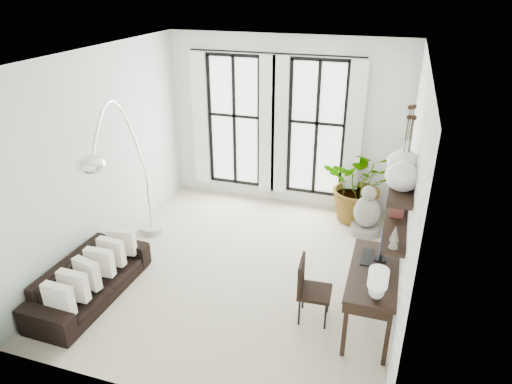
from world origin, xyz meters
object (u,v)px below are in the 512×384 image
at_px(arc_lamp, 118,139).
at_px(desk, 373,277).
at_px(sofa, 90,279).
at_px(desk_chair, 309,286).
at_px(buddha, 366,214).
at_px(plant, 360,184).

bearing_deg(arc_lamp, desk, -6.28).
distance_m(sofa, desk_chair, 3.02).
distance_m(sofa, arc_lamp, 1.99).
relative_size(sofa, desk, 1.39).
xyz_separation_m(desk, buddha, (-0.26, 2.39, -0.38)).
height_order(sofa, buddha, buddha).
relative_size(sofa, buddha, 2.15).
bearing_deg(desk, buddha, 96.15).
bearing_deg(buddha, desk_chair, -101.79).
xyz_separation_m(plant, buddha, (0.19, -0.48, -0.34)).
bearing_deg(plant, arc_lamp, -142.33).
relative_size(sofa, desk_chair, 2.20).
xyz_separation_m(sofa, plant, (3.30, 3.42, 0.43)).
height_order(desk_chair, arc_lamp, arc_lamp).
bearing_deg(buddha, plant, 111.12).
distance_m(desk, buddha, 2.43).
relative_size(plant, buddha, 1.58).
height_order(desk, desk_chair, desk).
bearing_deg(plant, desk_chair, -96.32).
height_order(sofa, arc_lamp, arc_lamp).
bearing_deg(sofa, arc_lamp, -4.94).
xyz_separation_m(plant, desk_chair, (-0.32, -2.93, -0.21)).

